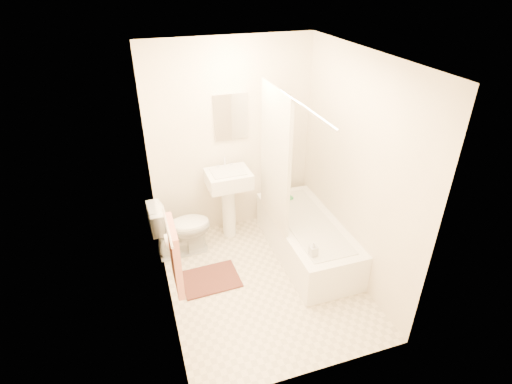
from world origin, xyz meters
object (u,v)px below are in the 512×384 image
object	(u,v)px
bathtub	(306,238)
bath_mat	(210,279)
toilet	(181,228)
soap_bottle	(313,249)
sink	(229,202)

from	to	relation	value
bathtub	bath_mat	bearing A→B (deg)	-175.10
toilet	soap_bottle	size ratio (longest dim) A/B	4.17
bath_mat	soap_bottle	xyz separation A→B (m)	(0.99, -0.47, 0.53)
bathtub	sink	bearing A→B (deg)	139.76
bathtub	bath_mat	xyz separation A→B (m)	(-1.20, -0.10, -0.22)
sink	bathtub	distance (m)	1.04
sink	soap_bottle	world-z (taller)	sink
toilet	sink	xyz separation A→B (m)	(0.63, 0.15, 0.16)
bath_mat	soap_bottle	distance (m)	1.22
toilet	bath_mat	bearing A→B (deg)	-164.29
soap_bottle	bathtub	bearing A→B (deg)	70.27
sink	bath_mat	world-z (taller)	sink
toilet	bath_mat	world-z (taller)	toilet
bathtub	bath_mat	world-z (taller)	bathtub
toilet	bath_mat	xyz separation A→B (m)	(0.20, -0.60, -0.34)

